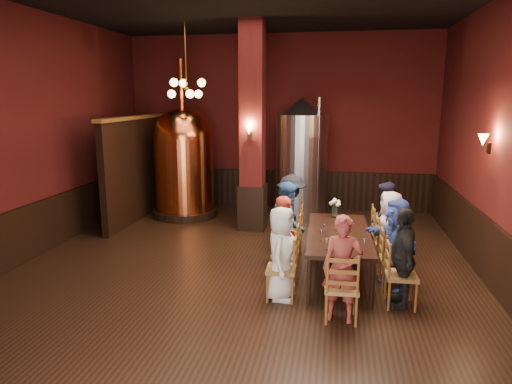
% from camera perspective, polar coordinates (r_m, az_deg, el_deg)
% --- Properties ---
extents(room, '(10.00, 10.02, 4.50)m').
position_cam_1_polar(room, '(7.17, -2.21, 6.45)').
color(room, black).
rests_on(room, ground).
extents(wainscot_right, '(0.08, 9.90, 1.00)m').
position_cam_1_polar(wainscot_right, '(7.77, 28.08, -7.78)').
color(wainscot_right, black).
rests_on(wainscot_right, ground).
extents(wainscot_back, '(7.90, 0.08, 1.00)m').
position_cam_1_polar(wainscot_back, '(12.27, 2.81, 0.43)').
color(wainscot_back, black).
rests_on(wainscot_back, ground).
extents(wainscot_left, '(0.08, 9.90, 1.00)m').
position_cam_1_polar(wainscot_left, '(9.20, -27.08, -4.77)').
color(wainscot_left, black).
rests_on(wainscot_left, ground).
extents(column, '(0.58, 0.58, 4.50)m').
position_cam_1_polar(column, '(9.96, -0.44, 7.97)').
color(column, '#4A120F').
rests_on(column, ground).
extents(partition, '(0.22, 3.50, 2.40)m').
position_cam_1_polar(partition, '(11.35, -14.61, 2.72)').
color(partition, black).
rests_on(partition, ground).
extents(pendant_cluster, '(0.90, 0.90, 1.70)m').
position_cam_1_polar(pendant_cluster, '(10.42, -8.68, 12.68)').
color(pendant_cluster, '#A57226').
rests_on(pendant_cluster, room).
extents(sconce_wall, '(0.20, 0.20, 0.36)m').
position_cam_1_polar(sconce_wall, '(8.16, 27.16, 5.46)').
color(sconce_wall, black).
rests_on(sconce_wall, room).
extents(sconce_column, '(0.20, 0.20, 0.36)m').
position_cam_1_polar(sconce_column, '(9.67, -0.77, 7.55)').
color(sconce_column, black).
rests_on(sconce_column, column).
extents(dining_table, '(1.07, 2.43, 0.75)m').
position_cam_1_polar(dining_table, '(7.61, 10.30, -5.42)').
color(dining_table, black).
rests_on(dining_table, ground).
extents(chair_0, '(0.47, 0.47, 0.92)m').
position_cam_1_polar(chair_0, '(6.76, 3.16, -9.53)').
color(chair_0, brown).
rests_on(chair_0, ground).
extents(person_0, '(0.50, 0.72, 1.39)m').
position_cam_1_polar(person_0, '(6.68, 3.19, -7.67)').
color(person_0, white).
rests_on(person_0, ground).
extents(chair_1, '(0.47, 0.47, 0.92)m').
position_cam_1_polar(chair_1, '(7.39, 3.65, -7.65)').
color(chair_1, brown).
rests_on(chair_1, ground).
extents(person_1, '(0.45, 0.58, 1.40)m').
position_cam_1_polar(person_1, '(7.31, 3.67, -5.87)').
color(person_1, '#A72D1C').
rests_on(person_1, ground).
extents(chair_2, '(0.47, 0.47, 0.92)m').
position_cam_1_polar(chair_2, '(8.01, 4.05, -6.09)').
color(chair_2, brown).
rests_on(chair_2, ground).
extents(person_2, '(0.41, 0.76, 1.51)m').
position_cam_1_polar(person_2, '(7.93, 4.08, -4.08)').
color(person_2, '#2C5E94').
rests_on(person_2, ground).
extents(chair_3, '(0.47, 0.47, 0.92)m').
position_cam_1_polar(chair_3, '(8.65, 4.39, -4.74)').
color(chair_3, brown).
rests_on(chair_3, ground).
extents(person_3, '(0.60, 1.00, 1.51)m').
position_cam_1_polar(person_3, '(8.57, 4.42, -2.84)').
color(person_3, black).
rests_on(person_3, ground).
extents(chair_4, '(0.47, 0.47, 0.92)m').
position_cam_1_polar(chair_4, '(6.84, 17.72, -9.86)').
color(chair_4, brown).
rests_on(chair_4, ground).
extents(person_4, '(0.42, 0.87, 1.44)m').
position_cam_1_polar(person_4, '(6.75, 17.86, -7.82)').
color(person_4, black).
rests_on(person_4, ground).
extents(chair_5, '(0.47, 0.47, 0.92)m').
position_cam_1_polar(chair_5, '(7.45, 16.91, -7.98)').
color(chair_5, brown).
rests_on(chair_5, ground).
extents(person_5, '(0.92, 1.38, 1.42)m').
position_cam_1_polar(person_5, '(7.38, 17.03, -6.14)').
color(person_5, '#344A9D').
rests_on(person_5, ground).
extents(chair_6, '(0.47, 0.47, 0.92)m').
position_cam_1_polar(chair_6, '(8.07, 16.24, -6.41)').
color(chair_6, brown).
rests_on(chair_6, ground).
extents(person_6, '(0.50, 0.72, 1.39)m').
position_cam_1_polar(person_6, '(8.00, 16.34, -4.80)').
color(person_6, beige).
rests_on(person_6, ground).
extents(chair_7, '(0.47, 0.47, 0.92)m').
position_cam_1_polar(chair_7, '(8.71, 15.66, -5.04)').
color(chair_7, brown).
rests_on(chair_7, ground).
extents(person_7, '(0.50, 0.76, 1.42)m').
position_cam_1_polar(person_7, '(8.64, 15.76, -3.44)').
color(person_7, '#201C39').
rests_on(person_7, ground).
extents(chair_8, '(0.47, 0.47, 0.92)m').
position_cam_1_polar(chair_8, '(6.24, 10.65, -11.63)').
color(chair_8, brown).
rests_on(chair_8, ground).
extents(person_8, '(0.56, 0.40, 1.43)m').
position_cam_1_polar(person_8, '(6.14, 10.74, -9.44)').
color(person_8, brown).
rests_on(person_8, ground).
extents(copper_kettle, '(1.61, 1.61, 3.79)m').
position_cam_1_polar(copper_kettle, '(11.33, -9.02, 3.88)').
color(copper_kettle, black).
rests_on(copper_kettle, ground).
extents(steel_vessel, '(1.33, 1.33, 2.91)m').
position_cam_1_polar(steel_vessel, '(10.97, 5.72, 4.10)').
color(steel_vessel, '#B2B2B7').
rests_on(steel_vessel, ground).
extents(rose_vase, '(0.21, 0.21, 0.36)m').
position_cam_1_polar(rose_vase, '(8.44, 9.88, -1.62)').
color(rose_vase, white).
rests_on(rose_vase, dining_table).
extents(wine_glass_0, '(0.07, 0.07, 0.17)m').
position_cam_1_polar(wine_glass_0, '(7.64, 11.81, -4.26)').
color(wine_glass_0, white).
rests_on(wine_glass_0, dining_table).
extents(wine_glass_1, '(0.07, 0.07, 0.17)m').
position_cam_1_polar(wine_glass_1, '(7.41, 8.53, -4.66)').
color(wine_glass_1, white).
rests_on(wine_glass_1, dining_table).
extents(wine_glass_2, '(0.07, 0.07, 0.17)m').
position_cam_1_polar(wine_glass_2, '(6.70, 8.89, -6.45)').
color(wine_glass_2, white).
rests_on(wine_glass_2, dining_table).
extents(wine_glass_3, '(0.07, 0.07, 0.17)m').
position_cam_1_polar(wine_glass_3, '(7.10, 8.13, -5.37)').
color(wine_glass_3, white).
rests_on(wine_glass_3, dining_table).
extents(wine_glass_4, '(0.07, 0.07, 0.17)m').
position_cam_1_polar(wine_glass_4, '(6.78, 13.31, -6.43)').
color(wine_glass_4, white).
rests_on(wine_glass_4, dining_table).
extents(wine_glass_5, '(0.07, 0.07, 0.17)m').
position_cam_1_polar(wine_glass_5, '(7.79, 11.74, -3.95)').
color(wine_glass_5, white).
rests_on(wine_glass_5, dining_table).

